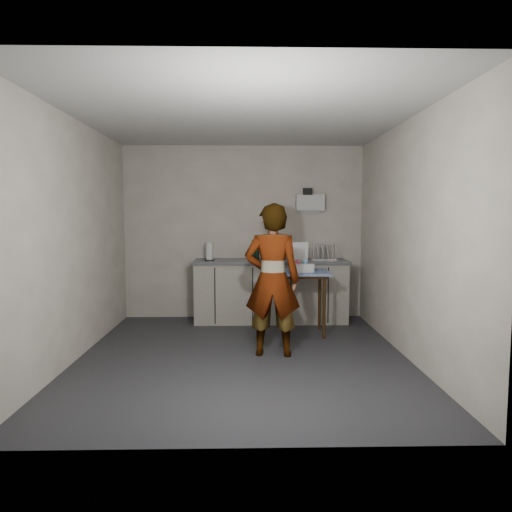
{
  "coord_description": "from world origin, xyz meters",
  "views": [
    {
      "loc": [
        0.04,
        -4.93,
        1.56
      ],
      "look_at": [
        0.16,
        0.45,
        1.08
      ],
      "focal_mm": 32.0,
      "sensor_mm": 36.0,
      "label": 1
    }
  ],
  "objects_px": {
    "soap_bottle": "(252,250)",
    "paper_towel": "(209,252)",
    "bakery_box": "(301,265)",
    "kitchen_counter": "(271,292)",
    "dark_bottle": "(257,251)",
    "dish_rack": "(323,256)",
    "side_table": "(304,279)",
    "standing_man": "(272,280)",
    "soda_can": "(273,255)"
  },
  "relations": [
    {
      "from": "soap_bottle",
      "to": "paper_towel",
      "type": "height_order",
      "value": "soap_bottle"
    },
    {
      "from": "bakery_box",
      "to": "kitchen_counter",
      "type": "bearing_deg",
      "value": 104.63
    },
    {
      "from": "dark_bottle",
      "to": "dish_rack",
      "type": "bearing_deg",
      "value": -1.64
    },
    {
      "from": "side_table",
      "to": "paper_towel",
      "type": "relative_size",
      "value": 3.16
    },
    {
      "from": "soap_bottle",
      "to": "dish_rack",
      "type": "relative_size",
      "value": 0.81
    },
    {
      "from": "bakery_box",
      "to": "dark_bottle",
      "type": "bearing_deg",
      "value": 114.82
    },
    {
      "from": "kitchen_counter",
      "to": "standing_man",
      "type": "relative_size",
      "value": 1.32
    },
    {
      "from": "soap_bottle",
      "to": "bakery_box",
      "type": "xyz_separation_m",
      "value": [
        0.62,
        -0.73,
        -0.14
      ]
    },
    {
      "from": "dark_bottle",
      "to": "kitchen_counter",
      "type": "bearing_deg",
      "value": -9.6
    },
    {
      "from": "standing_man",
      "to": "dish_rack",
      "type": "height_order",
      "value": "standing_man"
    },
    {
      "from": "dish_rack",
      "to": "paper_towel",
      "type": "bearing_deg",
      "value": -177.62
    },
    {
      "from": "standing_man",
      "to": "paper_towel",
      "type": "distance_m",
      "value": 1.79
    },
    {
      "from": "dark_bottle",
      "to": "bakery_box",
      "type": "relative_size",
      "value": 0.66
    },
    {
      "from": "paper_towel",
      "to": "dark_bottle",
      "type": "bearing_deg",
      "value": 7.99
    },
    {
      "from": "paper_towel",
      "to": "bakery_box",
      "type": "relative_size",
      "value": 0.7
    },
    {
      "from": "kitchen_counter",
      "to": "soap_bottle",
      "type": "height_order",
      "value": "soap_bottle"
    },
    {
      "from": "soda_can",
      "to": "paper_towel",
      "type": "bearing_deg",
      "value": -172.32
    },
    {
      "from": "kitchen_counter",
      "to": "side_table",
      "type": "height_order",
      "value": "kitchen_counter"
    },
    {
      "from": "soap_bottle",
      "to": "paper_towel",
      "type": "relative_size",
      "value": 1.09
    },
    {
      "from": "standing_man",
      "to": "paper_towel",
      "type": "xyz_separation_m",
      "value": [
        -0.82,
        1.58,
        0.19
      ]
    },
    {
      "from": "soap_bottle",
      "to": "bakery_box",
      "type": "distance_m",
      "value": 0.97
    },
    {
      "from": "side_table",
      "to": "paper_towel",
      "type": "height_order",
      "value": "paper_towel"
    },
    {
      "from": "dish_rack",
      "to": "kitchen_counter",
      "type": "bearing_deg",
      "value": -179.49
    },
    {
      "from": "dark_bottle",
      "to": "soda_can",
      "type": "bearing_deg",
      "value": 6.81
    },
    {
      "from": "soap_bottle",
      "to": "paper_towel",
      "type": "distance_m",
      "value": 0.63
    },
    {
      "from": "kitchen_counter",
      "to": "side_table",
      "type": "bearing_deg",
      "value": -61.02
    },
    {
      "from": "side_table",
      "to": "dish_rack",
      "type": "xyz_separation_m",
      "value": [
        0.36,
        0.73,
        0.24
      ]
    },
    {
      "from": "kitchen_counter",
      "to": "side_table",
      "type": "xyz_separation_m",
      "value": [
        0.4,
        -0.72,
        0.3
      ]
    },
    {
      "from": "side_table",
      "to": "dish_rack",
      "type": "relative_size",
      "value": 2.35
    },
    {
      "from": "side_table",
      "to": "bakery_box",
      "type": "height_order",
      "value": "bakery_box"
    },
    {
      "from": "soap_bottle",
      "to": "soda_can",
      "type": "relative_size",
      "value": 2.07
    },
    {
      "from": "standing_man",
      "to": "dark_bottle",
      "type": "relative_size",
      "value": 6.82
    },
    {
      "from": "soda_can",
      "to": "dark_bottle",
      "type": "height_order",
      "value": "dark_bottle"
    },
    {
      "from": "soap_bottle",
      "to": "dish_rack",
      "type": "bearing_deg",
      "value": 0.77
    },
    {
      "from": "kitchen_counter",
      "to": "dish_rack",
      "type": "distance_m",
      "value": 0.93
    },
    {
      "from": "bakery_box",
      "to": "paper_towel",
      "type": "bearing_deg",
      "value": 140.46
    },
    {
      "from": "side_table",
      "to": "standing_man",
      "type": "height_order",
      "value": "standing_man"
    },
    {
      "from": "side_table",
      "to": "standing_man",
      "type": "xyz_separation_m",
      "value": [
        -0.47,
        -0.92,
        0.12
      ]
    },
    {
      "from": "dark_bottle",
      "to": "paper_towel",
      "type": "xyz_separation_m",
      "value": [
        -0.69,
        -0.1,
        0.0
      ]
    },
    {
      "from": "soda_can",
      "to": "bakery_box",
      "type": "relative_size",
      "value": 0.37
    },
    {
      "from": "standing_man",
      "to": "soda_can",
      "type": "distance_m",
      "value": 1.71
    },
    {
      "from": "soap_bottle",
      "to": "dish_rack",
      "type": "xyz_separation_m",
      "value": [
        1.03,
        0.01,
        -0.09
      ]
    },
    {
      "from": "soap_bottle",
      "to": "dark_bottle",
      "type": "bearing_deg",
      "value": 33.17
    },
    {
      "from": "paper_towel",
      "to": "dish_rack",
      "type": "distance_m",
      "value": 1.65
    },
    {
      "from": "soap_bottle",
      "to": "soda_can",
      "type": "height_order",
      "value": "soap_bottle"
    },
    {
      "from": "standing_man",
      "to": "soda_can",
      "type": "xyz_separation_m",
      "value": [
        0.11,
        1.7,
        0.13
      ]
    },
    {
      "from": "side_table",
      "to": "soap_bottle",
      "type": "distance_m",
      "value": 1.03
    },
    {
      "from": "kitchen_counter",
      "to": "bakery_box",
      "type": "distance_m",
      "value": 0.95
    },
    {
      "from": "paper_towel",
      "to": "bakery_box",
      "type": "bearing_deg",
      "value": -28.47
    },
    {
      "from": "side_table",
      "to": "kitchen_counter",
      "type": "bearing_deg",
      "value": 121.02
    }
  ]
}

